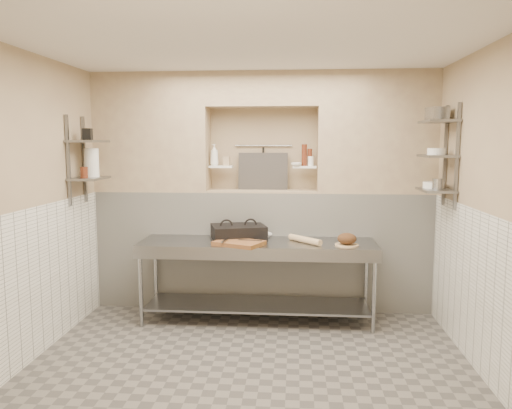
# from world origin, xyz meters

# --- Properties ---
(floor) EXTENTS (4.00, 3.90, 0.10)m
(floor) POSITION_xyz_m (0.00, 0.00, -0.05)
(floor) COLOR #645F59
(floor) RESTS_ON ground
(ceiling) EXTENTS (4.00, 3.90, 0.10)m
(ceiling) POSITION_xyz_m (0.00, 0.00, 2.85)
(ceiling) COLOR silver
(ceiling) RESTS_ON ground
(wall_left) EXTENTS (0.10, 3.90, 2.80)m
(wall_left) POSITION_xyz_m (-2.05, 0.00, 1.40)
(wall_left) COLOR tan
(wall_left) RESTS_ON ground
(wall_right) EXTENTS (0.10, 3.90, 2.80)m
(wall_right) POSITION_xyz_m (2.05, 0.00, 1.40)
(wall_right) COLOR tan
(wall_right) RESTS_ON ground
(wall_back) EXTENTS (4.00, 0.10, 2.80)m
(wall_back) POSITION_xyz_m (0.00, 2.00, 1.40)
(wall_back) COLOR tan
(wall_back) RESTS_ON ground
(wall_front) EXTENTS (4.00, 0.10, 2.80)m
(wall_front) POSITION_xyz_m (0.00, -2.00, 1.40)
(wall_front) COLOR tan
(wall_front) RESTS_ON ground
(backwall_lower) EXTENTS (4.00, 0.40, 1.40)m
(backwall_lower) POSITION_xyz_m (0.00, 1.75, 0.70)
(backwall_lower) COLOR white
(backwall_lower) RESTS_ON floor
(alcove_sill) EXTENTS (1.30, 0.40, 0.02)m
(alcove_sill) POSITION_xyz_m (0.00, 1.75, 1.41)
(alcove_sill) COLOR tan
(alcove_sill) RESTS_ON backwall_lower
(backwall_pillar_left) EXTENTS (1.35, 0.40, 1.40)m
(backwall_pillar_left) POSITION_xyz_m (-1.33, 1.75, 2.10)
(backwall_pillar_left) COLOR tan
(backwall_pillar_left) RESTS_ON backwall_lower
(backwall_pillar_right) EXTENTS (1.35, 0.40, 1.40)m
(backwall_pillar_right) POSITION_xyz_m (1.33, 1.75, 2.10)
(backwall_pillar_right) COLOR tan
(backwall_pillar_right) RESTS_ON backwall_lower
(backwall_header) EXTENTS (1.30, 0.40, 0.40)m
(backwall_header) POSITION_xyz_m (0.00, 1.75, 2.60)
(backwall_header) COLOR tan
(backwall_header) RESTS_ON backwall_lower
(wainscot_left) EXTENTS (0.02, 3.90, 1.40)m
(wainscot_left) POSITION_xyz_m (-1.99, 0.00, 0.70)
(wainscot_left) COLOR white
(wainscot_left) RESTS_ON floor
(wainscot_right) EXTENTS (0.02, 3.90, 1.40)m
(wainscot_right) POSITION_xyz_m (1.99, 0.00, 0.70)
(wainscot_right) COLOR white
(wainscot_right) RESTS_ON floor
(alcove_shelf_left) EXTENTS (0.28, 0.16, 0.02)m
(alcove_shelf_left) POSITION_xyz_m (-0.50, 1.75, 1.70)
(alcove_shelf_left) COLOR white
(alcove_shelf_left) RESTS_ON backwall_lower
(alcove_shelf_right) EXTENTS (0.28, 0.16, 0.02)m
(alcove_shelf_right) POSITION_xyz_m (0.50, 1.75, 1.70)
(alcove_shelf_right) COLOR white
(alcove_shelf_right) RESTS_ON backwall_lower
(utensil_rail) EXTENTS (0.70, 0.02, 0.02)m
(utensil_rail) POSITION_xyz_m (0.00, 1.92, 1.95)
(utensil_rail) COLOR gray
(utensil_rail) RESTS_ON wall_back
(hanging_steel) EXTENTS (0.02, 0.02, 0.30)m
(hanging_steel) POSITION_xyz_m (0.00, 1.90, 1.78)
(hanging_steel) COLOR black
(hanging_steel) RESTS_ON utensil_rail
(splash_panel) EXTENTS (0.60, 0.08, 0.45)m
(splash_panel) POSITION_xyz_m (0.00, 1.85, 1.64)
(splash_panel) COLOR #383330
(splash_panel) RESTS_ON alcove_sill
(shelf_rail_left_a) EXTENTS (0.03, 0.03, 0.95)m
(shelf_rail_left_a) POSITION_xyz_m (-1.98, 1.25, 1.80)
(shelf_rail_left_a) COLOR slate
(shelf_rail_left_a) RESTS_ON wall_left
(shelf_rail_left_b) EXTENTS (0.03, 0.03, 0.95)m
(shelf_rail_left_b) POSITION_xyz_m (-1.98, 0.85, 1.80)
(shelf_rail_left_b) COLOR slate
(shelf_rail_left_b) RESTS_ON wall_left
(wall_shelf_left_lower) EXTENTS (0.30, 0.50, 0.02)m
(wall_shelf_left_lower) POSITION_xyz_m (-1.84, 1.05, 1.60)
(wall_shelf_left_lower) COLOR slate
(wall_shelf_left_lower) RESTS_ON wall_left
(wall_shelf_left_upper) EXTENTS (0.30, 0.50, 0.03)m
(wall_shelf_left_upper) POSITION_xyz_m (-1.84, 1.05, 2.00)
(wall_shelf_left_upper) COLOR slate
(wall_shelf_left_upper) RESTS_ON wall_left
(shelf_rail_right_a) EXTENTS (0.03, 0.03, 1.05)m
(shelf_rail_right_a) POSITION_xyz_m (1.98, 1.25, 1.85)
(shelf_rail_right_a) COLOR slate
(shelf_rail_right_a) RESTS_ON wall_right
(shelf_rail_right_b) EXTENTS (0.03, 0.03, 1.05)m
(shelf_rail_right_b) POSITION_xyz_m (1.98, 0.85, 1.85)
(shelf_rail_right_b) COLOR slate
(shelf_rail_right_b) RESTS_ON wall_right
(wall_shelf_right_lower) EXTENTS (0.30, 0.50, 0.02)m
(wall_shelf_right_lower) POSITION_xyz_m (1.84, 1.05, 1.50)
(wall_shelf_right_lower) COLOR slate
(wall_shelf_right_lower) RESTS_ON wall_right
(wall_shelf_right_mid) EXTENTS (0.30, 0.50, 0.02)m
(wall_shelf_right_mid) POSITION_xyz_m (1.84, 1.05, 1.85)
(wall_shelf_right_mid) COLOR slate
(wall_shelf_right_mid) RESTS_ON wall_right
(wall_shelf_right_upper) EXTENTS (0.30, 0.50, 0.03)m
(wall_shelf_right_upper) POSITION_xyz_m (1.84, 1.05, 2.20)
(wall_shelf_right_upper) COLOR slate
(wall_shelf_right_upper) RESTS_ON wall_right
(prep_table) EXTENTS (2.60, 0.70, 0.90)m
(prep_table) POSITION_xyz_m (-0.02, 1.18, 0.64)
(prep_table) COLOR gray
(prep_table) RESTS_ON floor
(panini_press) EXTENTS (0.68, 0.57, 0.16)m
(panini_press) POSITION_xyz_m (-0.24, 1.32, 0.98)
(panini_press) COLOR black
(panini_press) RESTS_ON prep_table
(cutting_board) EXTENTS (0.59, 0.51, 0.04)m
(cutting_board) POSITION_xyz_m (-0.20, 0.99, 0.92)
(cutting_board) COLOR brown
(cutting_board) RESTS_ON prep_table
(knife_blade) EXTENTS (0.26, 0.07, 0.01)m
(knife_blade) POSITION_xyz_m (-0.08, 1.03, 0.95)
(knife_blade) COLOR gray
(knife_blade) RESTS_ON cutting_board
(tongs) EXTENTS (0.06, 0.24, 0.02)m
(tongs) POSITION_xyz_m (-0.34, 0.97, 0.96)
(tongs) COLOR gray
(tongs) RESTS_ON cutting_board
(mixing_bowl) EXTENTS (0.26, 0.26, 0.05)m
(mixing_bowl) POSITION_xyz_m (0.02, 1.43, 0.93)
(mixing_bowl) COLOR white
(mixing_bowl) RESTS_ON prep_table
(rolling_pin) EXTENTS (0.37, 0.38, 0.07)m
(rolling_pin) POSITION_xyz_m (0.50, 1.16, 0.93)
(rolling_pin) COLOR tan
(rolling_pin) RESTS_ON prep_table
(bread_board) EXTENTS (0.25, 0.25, 0.01)m
(bread_board) POSITION_xyz_m (0.94, 1.05, 0.91)
(bread_board) COLOR tan
(bread_board) RESTS_ON prep_table
(bread_loaf) EXTENTS (0.20, 0.20, 0.12)m
(bread_loaf) POSITION_xyz_m (0.94, 1.05, 0.98)
(bread_loaf) COLOR #4C2D19
(bread_loaf) RESTS_ON bread_board
(bottle_soap) EXTENTS (0.13, 0.13, 0.26)m
(bottle_soap) POSITION_xyz_m (-0.58, 1.75, 1.84)
(bottle_soap) COLOR white
(bottle_soap) RESTS_ON alcove_shelf_left
(jar_alcove) EXTENTS (0.07, 0.07, 0.11)m
(jar_alcove) POSITION_xyz_m (-0.43, 1.74, 1.77)
(jar_alcove) COLOR tan
(jar_alcove) RESTS_ON alcove_shelf_left
(bowl_alcove) EXTENTS (0.14, 0.14, 0.04)m
(bowl_alcove) POSITION_xyz_m (0.40, 1.69, 1.73)
(bowl_alcove) COLOR white
(bowl_alcove) RESTS_ON alcove_shelf_right
(condiment_a) EXTENTS (0.06, 0.06, 0.20)m
(condiment_a) POSITION_xyz_m (0.56, 1.76, 1.81)
(condiment_a) COLOR #512112
(condiment_a) RESTS_ON alcove_shelf_right
(condiment_b) EXTENTS (0.06, 0.06, 0.25)m
(condiment_b) POSITION_xyz_m (0.50, 1.75, 1.84)
(condiment_b) COLOR #512112
(condiment_b) RESTS_ON alcove_shelf_right
(condiment_c) EXTENTS (0.07, 0.07, 0.11)m
(condiment_c) POSITION_xyz_m (0.57, 1.74, 1.77)
(condiment_c) COLOR white
(condiment_c) RESTS_ON alcove_shelf_right
(jug_left) EXTENTS (0.16, 0.16, 0.31)m
(jug_left) POSITION_xyz_m (-1.84, 1.13, 1.77)
(jug_left) COLOR white
(jug_left) RESTS_ON wall_shelf_left_lower
(jar_left) EXTENTS (0.08, 0.08, 0.12)m
(jar_left) POSITION_xyz_m (-1.84, 0.92, 1.67)
(jar_left) COLOR #512112
(jar_left) RESTS_ON wall_shelf_left_lower
(box_left_upper) EXTENTS (0.10, 0.10, 0.13)m
(box_left_upper) POSITION_xyz_m (-1.84, 1.05, 2.08)
(box_left_upper) COLOR black
(box_left_upper) RESTS_ON wall_shelf_left_upper
(bowl_right) EXTENTS (0.22, 0.22, 0.06)m
(bowl_right) POSITION_xyz_m (1.84, 1.14, 1.54)
(bowl_right) COLOR white
(bowl_right) RESTS_ON wall_shelf_right_lower
(canister_right) EXTENTS (0.11, 0.11, 0.11)m
(canister_right) POSITION_xyz_m (1.84, 0.99, 1.57)
(canister_right) COLOR gray
(canister_right) RESTS_ON wall_shelf_right_lower
(bowl_right_mid) EXTENTS (0.18, 0.18, 0.07)m
(bowl_right_mid) POSITION_xyz_m (1.84, 1.09, 1.90)
(bowl_right_mid) COLOR white
(bowl_right_mid) RESTS_ON wall_shelf_right_mid
(basket_right) EXTENTS (0.21, 0.24, 0.13)m
(basket_right) POSITION_xyz_m (1.84, 1.12, 2.28)
(basket_right) COLOR gray
(basket_right) RESTS_ON wall_shelf_right_upper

